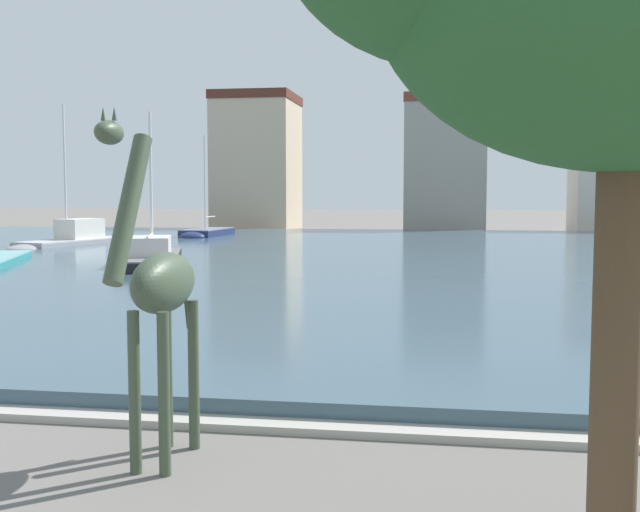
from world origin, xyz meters
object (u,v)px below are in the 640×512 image
giraffe_statue (160,290)px  sailboat_grey (68,241)px  sailboat_navy (205,235)px  sailboat_black (152,259)px

giraffe_statue → sailboat_grey: (-18.42, 33.31, -1.64)m
giraffe_statue → sailboat_grey: sailboat_grey is taller
sailboat_grey → sailboat_navy: (5.27, 9.86, -0.14)m
giraffe_statue → sailboat_black: 24.50m
sailboat_navy → sailboat_black: sailboat_navy is taller
giraffe_statue → sailboat_navy: (-13.14, 43.16, -1.78)m
sailboat_grey → sailboat_navy: bearing=61.8°
giraffe_statue → sailboat_grey: bearing=118.9°
sailboat_grey → sailboat_black: 14.15m
giraffe_statue → sailboat_black: size_ratio=0.47×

